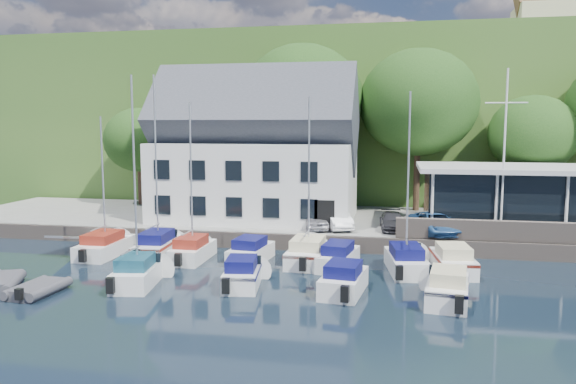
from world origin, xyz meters
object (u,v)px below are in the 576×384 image
object	(u,v)px
boat_r1_5	(338,255)
boat_r2_1	(135,191)
car_silver	(314,219)
boat_r2_2	(243,271)
boat_r1_3	(251,249)
car_blue	(435,222)
boat_r1_4	(309,182)
boat_r2_3	(344,277)
boat_r2_4	(448,285)
boat_r1_2	(191,185)
boat_r1_1	(156,176)
boat_r1_6	(408,187)
car_dgrey	(392,221)
dinghy_1	(37,287)
flagpole	(504,154)
boat_r1_7	(453,258)
dinghy_0	(1,280)
car_white	(337,218)
club_pavilion	(520,197)
harbor_building	(256,159)
boat_r1_0	(103,182)

from	to	relation	value
boat_r1_5	boat_r2_1	bearing A→B (deg)	-141.78
car_silver	boat_r2_1	distance (m)	13.59
boat_r2_2	boat_r1_3	bearing A→B (deg)	91.98
car_blue	boat_r1_3	distance (m)	11.82
boat_r1_3	boat_r1_4	xyz separation A→B (m)	(3.31, 0.25, 3.89)
boat_r2_3	boat_r2_4	size ratio (longest dim) A/B	0.95
boat_r1_2	boat_r1_3	world-z (taller)	boat_r1_2
car_blue	boat_r2_3	distance (m)	11.35
boat_r1_1	boat_r1_4	xyz separation A→B (m)	(9.02, 0.10, -0.19)
boat_r1_6	boat_r2_2	bearing A→B (deg)	-160.54
car_blue	boat_r1_1	size ratio (longest dim) A/B	0.43
car_dgrey	boat_r1_2	world-z (taller)	boat_r1_2
boat_r1_5	dinghy_1	xyz separation A→B (m)	(-13.16, -7.59, -0.36)
flagpole	boat_r1_7	bearing A→B (deg)	-122.20
flagpole	boat_r1_7	xyz separation A→B (m)	(-3.28, -5.21, -5.30)
boat_r1_6	boat_r1_7	bearing A→B (deg)	0.75
boat_r2_1	dinghy_0	xyz separation A→B (m)	(-6.25, -1.66, -4.26)
boat_r1_5	boat_r2_4	xyz separation A→B (m)	(5.36, -5.18, 0.06)
car_silver	boat_r1_5	bearing A→B (deg)	-87.74
car_white	boat_r1_4	size ratio (longest dim) A/B	0.43
car_white	boat_r1_2	xyz separation A→B (m)	(-7.76, -6.16, 2.71)
club_pavilion	boat_r1_2	world-z (taller)	boat_r1_2
harbor_building	car_silver	size ratio (longest dim) A/B	3.94
harbor_building	boat_r1_3	distance (m)	10.08
boat_r1_6	dinghy_0	world-z (taller)	boat_r1_6
car_white	boat_r1_2	size ratio (longest dim) A/B	0.45
car_silver	boat_r1_4	distance (m)	6.07
car_silver	boat_r1_2	size ratio (longest dim) A/B	0.42
harbor_building	boat_r2_2	xyz separation A→B (m)	(2.72, -13.63, -4.62)
car_silver	dinghy_1	world-z (taller)	car_silver
boat_r2_1	boat_r2_3	xyz separation A→B (m)	(10.00, 0.64, -3.89)
car_blue	dinghy_0	size ratio (longest dim) A/B	1.28
boat_r1_1	boat_r1_6	xyz separation A→B (m)	(14.41, -0.80, -0.24)
club_pavilion	boat_r2_3	bearing A→B (deg)	-127.96
boat_r1_3	dinghy_0	xyz separation A→B (m)	(-10.48, -7.33, -0.34)
boat_r1_3	boat_r2_1	distance (m)	8.08
boat_r2_3	boat_r2_4	world-z (taller)	boat_r2_4
boat_r2_2	car_silver	bearing A→B (deg)	70.98
boat_r2_3	boat_r1_3	bearing A→B (deg)	145.75
harbor_building	boat_r1_3	size ratio (longest dim) A/B	2.74
boat_r1_4	boat_r1_2	bearing A→B (deg)	-173.70
flagpole	boat_r2_4	world-z (taller)	flagpole
boat_r1_1	boat_r1_7	size ratio (longest dim) A/B	1.65
car_white	boat_r1_3	world-z (taller)	car_white
club_pavilion	car_white	bearing A→B (deg)	-168.55
harbor_building	boat_r1_5	distance (m)	12.34
car_silver	boat_r1_1	size ratio (longest dim) A/B	0.38
boat_r1_1	boat_r2_1	world-z (taller)	boat_r1_1
car_dgrey	flagpole	size ratio (longest dim) A/B	0.38
car_white	boat_r1_0	world-z (taller)	boat_r1_0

